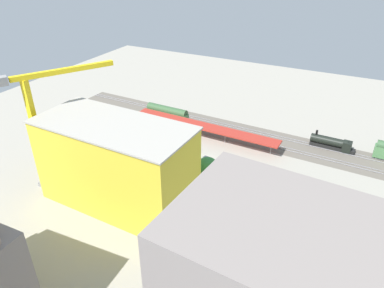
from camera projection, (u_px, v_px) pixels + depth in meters
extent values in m
plane|color=#9E998C|center=(205.00, 160.00, 107.55)|extent=(204.90, 204.90, 0.00)
cube|color=#665E54|center=(230.00, 131.00, 124.02)|extent=(128.47, 18.72, 0.01)
cube|color=#424244|center=(197.00, 168.00, 103.57)|extent=(128.29, 13.23, 0.01)
cube|color=#9E9EA8|center=(235.00, 126.00, 127.02)|extent=(128.00, 4.35, 0.12)
cube|color=#9E9EA8|center=(233.00, 127.00, 125.90)|extent=(128.00, 4.35, 0.12)
cube|color=#9E9EA8|center=(228.00, 133.00, 121.97)|extent=(128.00, 4.35, 0.12)
cube|color=#9E9EA8|center=(226.00, 135.00, 120.85)|extent=(128.00, 4.35, 0.12)
cube|color=#A82D23|center=(204.00, 126.00, 117.95)|extent=(51.21, 6.90, 0.43)
cylinder|color=slate|center=(271.00, 149.00, 109.35)|extent=(0.30, 0.30, 3.84)
cylinder|color=slate|center=(225.00, 137.00, 115.78)|extent=(0.30, 0.30, 3.84)
cylinder|color=slate|center=(184.00, 127.00, 122.21)|extent=(0.30, 0.30, 3.84)
cylinder|color=slate|center=(147.00, 118.00, 128.64)|extent=(0.30, 0.30, 3.84)
cube|color=black|center=(332.00, 147.00, 113.25)|extent=(13.72, 2.84, 1.00)
cylinder|color=black|center=(329.00, 141.00, 112.90)|extent=(11.14, 3.01, 2.65)
cube|color=black|center=(347.00, 147.00, 110.90)|extent=(2.69, 2.93, 3.35)
cylinder|color=black|center=(317.00, 132.00, 113.60)|extent=(0.70, 0.70, 1.40)
cube|color=black|center=(167.00, 120.00, 130.57)|extent=(14.74, 2.91, 0.60)
cube|color=#4C7F4C|center=(167.00, 115.00, 129.57)|extent=(16.39, 3.57, 3.47)
cylinder|color=#355935|center=(167.00, 110.00, 128.60)|extent=(15.74, 3.55, 3.04)
cube|color=black|center=(310.00, 190.00, 93.95)|extent=(3.75, 1.70, 0.30)
cube|color=silver|center=(311.00, 189.00, 93.68)|extent=(4.46, 1.78, 0.83)
cube|color=#1E2328|center=(311.00, 186.00, 93.34)|extent=(2.50, 1.56, 0.53)
cube|color=black|center=(284.00, 184.00, 96.56)|extent=(4.03, 1.79, 0.30)
cube|color=navy|center=(284.00, 182.00, 96.30)|extent=(4.80, 1.87, 0.78)
cube|color=#1E2328|center=(284.00, 180.00, 95.95)|extent=(2.69, 1.62, 0.61)
cube|color=black|center=(257.00, 176.00, 99.64)|extent=(3.64, 1.84, 0.30)
cube|color=silver|center=(257.00, 175.00, 99.37)|extent=(4.33, 1.93, 0.78)
cube|color=#1E2328|center=(258.00, 172.00, 99.02)|extent=(2.43, 1.68, 0.68)
cube|color=black|center=(233.00, 170.00, 102.55)|extent=(3.96, 1.82, 0.30)
cube|color=maroon|center=(233.00, 168.00, 102.29)|extent=(4.72, 1.90, 0.76)
cube|color=#1E2328|center=(233.00, 166.00, 101.97)|extent=(2.65, 1.65, 0.56)
cube|color=black|center=(207.00, 162.00, 106.09)|extent=(3.52, 1.98, 0.30)
cube|color=gray|center=(207.00, 160.00, 105.80)|extent=(4.17, 2.11, 0.88)
cube|color=#1E2328|center=(207.00, 158.00, 105.46)|extent=(2.38, 1.75, 0.52)
cube|color=yellow|center=(117.00, 165.00, 85.35)|extent=(37.22, 17.83, 21.08)
cube|color=#ADA89E|center=(112.00, 125.00, 80.09)|extent=(37.84, 18.45, 0.40)
cube|color=gray|center=(48.00, 183.00, 96.16)|extent=(3.60, 3.60, 1.20)
cube|color=yellow|center=(37.00, 137.00, 89.25)|extent=(1.40, 1.40, 29.39)
cube|color=yellow|center=(64.00, 71.00, 86.19)|extent=(13.38, 21.93, 1.20)
cube|color=gray|center=(2.00, 81.00, 79.62)|extent=(2.93, 3.08, 2.00)
cube|color=black|center=(147.00, 171.00, 101.77)|extent=(10.10, 2.99, 0.50)
cube|color=silver|center=(150.00, 167.00, 100.33)|extent=(7.81, 3.01, 3.18)
cube|color=silver|center=(137.00, 163.00, 102.80)|extent=(2.53, 2.53, 2.51)
cube|color=black|center=(146.00, 174.00, 100.56)|extent=(9.12, 2.90, 0.50)
cube|color=silver|center=(148.00, 169.00, 99.16)|extent=(6.93, 2.98, 3.16)
cube|color=#334C8C|center=(136.00, 166.00, 101.34)|extent=(2.40, 2.63, 2.60)
cube|color=black|center=(152.00, 173.00, 100.94)|extent=(9.70, 2.78, 0.50)
cube|color=silver|center=(155.00, 168.00, 99.68)|extent=(7.58, 2.92, 3.11)
cube|color=#334C8C|center=(140.00, 165.00, 101.53)|extent=(2.26, 2.66, 2.50)
cylinder|color=brown|center=(207.00, 179.00, 96.34)|extent=(0.44, 0.44, 2.61)
sphere|color=#38843D|center=(207.00, 168.00, 94.64)|extent=(6.20, 6.20, 6.20)
cylinder|color=brown|center=(293.00, 203.00, 86.93)|extent=(0.60, 0.60, 3.53)
sphere|color=#2D7233|center=(295.00, 190.00, 85.07)|extent=(5.79, 5.79, 5.79)
cylinder|color=brown|center=(338.00, 211.00, 83.97)|extent=(0.46, 0.46, 3.82)
sphere|color=#2D7233|center=(341.00, 198.00, 82.10)|extent=(5.44, 5.44, 5.44)
cylinder|color=brown|center=(273.00, 195.00, 89.52)|extent=(0.54, 0.54, 3.49)
sphere|color=#38843D|center=(275.00, 182.00, 87.58)|extent=(6.33, 6.33, 6.33)
cylinder|color=#333333|center=(150.00, 157.00, 103.68)|extent=(0.16, 0.16, 5.44)
cube|color=black|center=(149.00, 147.00, 102.13)|extent=(0.36, 0.36, 0.90)
sphere|color=red|center=(149.00, 148.00, 102.36)|extent=(0.20, 0.20, 0.20)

